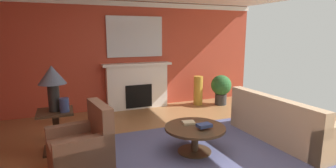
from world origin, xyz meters
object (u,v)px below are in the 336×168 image
Objects in this scene: vase_tall_corner at (198,91)px; mantel_mirror at (135,37)px; sofa at (284,125)px; fireplace at (137,87)px; armchair_near_window at (83,149)px; side_table at (56,128)px; potted_plant at (221,87)px; table_lamp at (52,79)px; vase_on_side_table at (64,105)px; coffee_table at (195,133)px.

mantel_mirror is at bearing 165.73° from vase_tall_corner.
fireplace is at bearing 121.86° from sofa.
vase_tall_corner is (3.26, 2.51, 0.09)m from armchair_near_window.
potted_plant is (4.21, 1.50, 0.09)m from side_table.
vase_tall_corner is at bearing -10.28° from fireplace.
table_lamp is (-1.96, -2.14, -0.65)m from mantel_mirror.
vase_tall_corner is at bearing -14.27° from mantel_mirror.
vase_on_side_table reaches higher than sofa.
fireplace is 2.24× the size of vase_tall_corner.
potted_plant reaches higher than side_table.
side_table is 4.00m from vase_tall_corner.
armchair_near_window is at bearing 175.50° from coffee_table.
sofa is 2.55× the size of potted_plant.
side_table is (-3.89, 1.08, 0.10)m from sofa.
vase_on_side_table is 0.28× the size of vase_tall_corner.
potted_plant is (2.25, -0.64, -1.38)m from mantel_mirror.
potted_plant is (0.60, -0.22, 0.09)m from vase_tall_corner.
coffee_table is (1.76, -0.14, 0.03)m from armchair_near_window.
armchair_near_window reaches higher than coffee_table.
fireplace is 2.57× the size of side_table.
coffee_table is (0.16, -2.95, -0.24)m from fireplace.
armchair_near_window is at bearing -149.34° from potted_plant.
table_lamp is at bearing -154.50° from vase_tall_corner.
vase_tall_corner is at bearing 28.03° from vase_on_side_table.
table_lamp reaches higher than vase_on_side_table.
vase_on_side_table is at bearing -38.66° from table_lamp.
vase_tall_corner is (1.49, 2.65, 0.07)m from coffee_table.
mantel_mirror reaches higher than potted_plant.
sofa is at bearing -15.56° from table_lamp.
vase_tall_corner reaches higher than side_table.
sofa is 2.83× the size of table_lamp.
table_lamp is 0.93× the size of vase_tall_corner.
side_table is (-1.96, -2.02, -0.17)m from fireplace.
fireplace is at bearing 60.26° from armchair_near_window.
sofa is 3.03× the size of side_table.
vase_tall_corner is at bearing 159.65° from potted_plant.
sofa is 3.89m from vase_on_side_table.
potted_plant reaches higher than coffee_table.
fireplace is 3.24m from armchair_near_window.
mantel_mirror is at bearing 61.29° from armchair_near_window.
side_table is (-2.11, 0.93, 0.06)m from coffee_table.
coffee_table is (-1.77, 0.16, 0.04)m from sofa.
coffee_table is 2.47m from table_lamp.
mantel_mirror is 3.08m from vase_on_side_table.
vase_on_side_table is at bearing -151.97° from vase_tall_corner.
armchair_near_window is at bearing -119.74° from fireplace.
side_table is 0.84× the size of potted_plant.
vase_on_side_table is 3.94m from vase_tall_corner.
side_table is at bearing -132.43° from mantel_mirror.
table_lamp is (-2.11, 0.93, 0.89)m from coffee_table.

